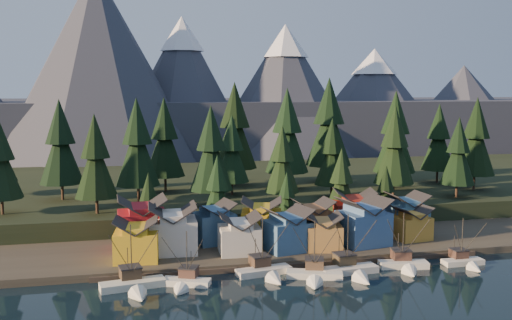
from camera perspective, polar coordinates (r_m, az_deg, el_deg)
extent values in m
plane|color=black|center=(103.13, 6.50, -13.14)|extent=(500.00, 500.00, 0.00)
cube|color=#322C24|center=(139.62, 1.08, -7.39)|extent=(400.00, 50.00, 1.50)
cube|color=black|center=(187.03, -2.56, -3.00)|extent=(420.00, 100.00, 6.00)
cube|color=#483D33|center=(117.85, 3.83, -10.26)|extent=(80.00, 4.00, 1.00)
cube|color=#444858|center=(333.56, -7.10, 3.42)|extent=(560.00, 160.00, 30.00)
cone|color=#444858|center=(271.85, -15.53, 8.75)|extent=(100.00, 100.00, 90.00)
cone|color=#444858|center=(290.65, -7.34, 7.04)|extent=(80.00, 80.00, 72.00)
cone|color=white|center=(291.99, -7.43, 12.42)|extent=(22.40, 22.40, 17.28)
cone|color=#444858|center=(287.91, 2.92, 6.69)|extent=(84.00, 84.00, 68.00)
cone|color=white|center=(288.95, 2.95, 11.82)|extent=(23.52, 23.52, 16.32)
cone|color=#444858|center=(321.83, 11.66, 5.70)|extent=(92.00, 92.00, 58.00)
cone|color=white|center=(322.15, 11.76, 9.62)|extent=(25.76, 25.76, 13.92)
cone|color=#444858|center=(357.57, 19.94, 4.90)|extent=(88.00, 88.00, 50.00)
cube|color=silver|center=(107.40, -12.22, -12.20)|extent=(12.00, 5.41, 1.83)
cone|color=silver|center=(101.52, -11.54, -13.33)|extent=(4.07, 4.49, 3.42)
cube|color=black|center=(107.63, -12.21, -12.54)|extent=(12.29, 5.52, 0.40)
cube|color=#443424|center=(108.82, -12.46, -10.96)|extent=(4.20, 4.01, 2.05)
cube|color=#282626|center=(108.48, -12.47, -10.39)|extent=(4.46, 4.28, 0.23)
cylinder|color=black|center=(106.27, -12.38, -9.02)|extent=(0.21, 0.21, 10.27)
cylinder|color=black|center=(110.61, -12.71, -9.81)|extent=(0.16, 0.16, 5.02)
cube|color=white|center=(107.31, -6.97, -12.13)|extent=(9.20, 5.95, 1.58)
cone|color=white|center=(102.98, -7.71, -12.98)|extent=(3.85, 3.86, 2.97)
cube|color=black|center=(107.50, -6.97, -12.43)|extent=(9.42, 6.07, 0.35)
cube|color=brown|center=(108.28, -6.75, -11.10)|extent=(4.03, 3.92, 1.78)
cube|color=#282626|center=(107.97, -6.76, -10.60)|extent=(4.29, 4.18, 0.20)
cylinder|color=black|center=(106.22, -6.93, -9.39)|extent=(0.18, 0.18, 8.90)
cylinder|color=black|center=(109.52, -6.50, -10.12)|extent=(0.14, 0.14, 4.35)
cube|color=beige|center=(112.40, 0.79, -11.17)|extent=(11.24, 5.17, 1.75)
cone|color=beige|center=(107.27, 2.09, -12.07)|extent=(3.89, 4.23, 3.28)
cube|color=black|center=(112.60, 0.79, -11.48)|extent=(11.51, 5.27, 0.38)
cube|color=#473326|center=(113.61, 0.38, -10.07)|extent=(4.04, 3.86, 1.97)
cube|color=#282626|center=(113.30, 0.38, -9.54)|extent=(4.29, 4.11, 0.22)
cylinder|color=black|center=(111.32, 0.65, -8.26)|extent=(0.20, 0.20, 9.85)
cylinder|color=black|center=(115.16, -0.07, -9.04)|extent=(0.15, 0.15, 4.82)
cube|color=silver|center=(111.11, 5.86, -11.43)|extent=(11.07, 6.25, 1.72)
cone|color=silver|center=(105.61, 5.91, -12.42)|extent=(4.17, 4.42, 3.23)
cube|color=black|center=(111.31, 5.85, -11.74)|extent=(11.33, 6.38, 0.38)
cube|color=brown|center=(112.44, 5.85, -10.31)|extent=(4.26, 4.12, 1.94)
cube|color=#282626|center=(112.12, 5.86, -9.78)|extent=(4.53, 4.39, 0.22)
cylinder|color=black|center=(110.08, 5.89, -8.52)|extent=(0.19, 0.19, 9.70)
cylinder|color=black|center=(114.11, 5.84, -9.26)|extent=(0.15, 0.15, 4.74)
cube|color=silver|center=(114.46, 9.27, -10.91)|extent=(11.68, 4.45, 1.83)
cone|color=silver|center=(109.22, 10.80, -11.83)|extent=(3.77, 4.19, 3.43)
cube|color=black|center=(114.67, 9.26, -11.24)|extent=(11.96, 4.53, 0.40)
cube|color=#483B26|center=(115.71, 8.81, -9.79)|extent=(3.95, 3.75, 2.06)
cube|color=#282626|center=(115.39, 8.82, -9.24)|extent=(4.20, 4.00, 0.23)
cylinder|color=black|center=(113.37, 9.17, -7.93)|extent=(0.21, 0.21, 10.29)
cylinder|color=black|center=(117.30, 8.30, -8.73)|extent=(0.16, 0.16, 5.03)
cube|color=silver|center=(120.14, 14.52, -10.19)|extent=(10.12, 4.93, 1.76)
cone|color=silver|center=(115.31, 15.31, -10.95)|extent=(3.82, 3.83, 3.30)
cube|color=black|center=(120.34, 14.51, -10.49)|extent=(10.36, 5.03, 0.38)
cube|color=#4D3329|center=(121.28, 14.29, -9.18)|extent=(4.04, 3.86, 1.98)
cube|color=#282626|center=(120.99, 14.31, -8.68)|extent=(4.29, 4.11, 0.22)
cylinder|color=black|center=(119.14, 14.52, -7.45)|extent=(0.20, 0.20, 9.89)
cylinder|color=black|center=(122.72, 14.04, -8.23)|extent=(0.15, 0.15, 4.84)
cube|color=silver|center=(125.69, 19.97, -9.65)|extent=(8.48, 2.91, 1.51)
cone|color=silver|center=(122.01, 21.17, -10.20)|extent=(2.86, 2.91, 2.84)
cube|color=black|center=(125.84, 19.96, -9.89)|extent=(8.69, 2.96, 0.33)
cube|color=#4A3127|center=(126.53, 19.61, -8.83)|extent=(3.05, 2.86, 1.70)
cube|color=#282626|center=(126.28, 19.63, -8.42)|extent=(3.24, 3.05, 0.19)
cylinder|color=black|center=(124.81, 19.93, -7.40)|extent=(0.17, 0.17, 8.51)
cylinder|color=black|center=(127.60, 19.21, -8.07)|extent=(0.13, 0.13, 4.16)
cube|color=gold|center=(117.78, -11.86, -8.40)|extent=(9.27, 8.30, 5.92)
cube|color=gold|center=(116.90, -11.90, -6.72)|extent=(5.40, 7.79, 1.21)
cube|color=beige|center=(122.08, -8.33, -7.49)|extent=(10.09, 9.04, 7.08)
cube|color=beige|center=(121.10, -8.36, -5.56)|extent=(5.67, 8.71, 1.38)
cube|color=beige|center=(120.60, -1.66, -7.96)|extent=(8.74, 8.20, 5.62)
cube|color=beige|center=(119.77, -1.66, -6.39)|extent=(4.94, 7.89, 1.18)
cube|color=#395F88|center=(122.59, 3.15, -7.56)|extent=(10.40, 9.61, 6.29)
cube|color=#395F88|center=(121.70, 3.17, -5.85)|extent=(6.46, 8.58, 1.25)
cube|color=olive|center=(124.41, 6.75, -7.61)|extent=(8.75, 8.75, 5.32)
cube|color=olive|center=(123.65, 6.77, -6.19)|extent=(5.44, 7.95, 1.05)
cube|color=#3D6192|center=(128.75, 10.68, -6.73)|extent=(11.38, 10.16, 7.30)
cube|color=#3D6192|center=(127.81, 10.72, -4.84)|extent=(6.98, 9.11, 1.39)
cube|color=#AF812D|center=(136.02, 15.23, -6.56)|extent=(8.48, 7.67, 5.22)
cube|color=#AF812D|center=(135.34, 15.28, -5.27)|extent=(5.07, 7.05, 1.07)
cube|color=maroon|center=(126.62, -11.29, -6.84)|extent=(10.51, 9.44, 7.88)
cube|color=maroon|center=(125.61, -11.34, -4.79)|extent=(5.95, 9.06, 1.42)
cube|color=#375C83|center=(128.73, -4.21, -6.77)|extent=(9.60, 9.20, 6.65)
cube|color=#375C83|center=(127.86, -4.23, -5.08)|extent=(5.96, 8.29, 1.15)
cube|color=gold|center=(130.27, 0.55, -6.57)|extent=(10.59, 9.62, 6.73)
cube|color=gold|center=(129.40, 0.56, -4.86)|extent=(6.64, 8.47, 1.26)
cube|color=#925933|center=(133.58, 5.69, -6.41)|extent=(9.05, 7.63, 6.09)
cube|color=#925933|center=(132.79, 5.71, -4.88)|extent=(5.17, 7.24, 1.21)
cube|color=maroon|center=(139.23, 9.79, -5.67)|extent=(10.91, 10.11, 7.28)
cube|color=maroon|center=(138.36, 9.82, -3.94)|extent=(6.75, 9.06, 1.32)
cube|color=#376284|center=(141.58, 14.79, -5.68)|extent=(8.48, 7.95, 6.86)
cube|color=#376284|center=(140.77, 14.84, -4.08)|extent=(4.67, 7.78, 1.19)
cylinder|color=#332319|center=(148.98, -24.03, -4.21)|extent=(0.70, 0.70, 4.10)
cone|color=black|center=(147.61, -24.20, -0.82)|extent=(10.02, 10.02, 14.12)
cylinder|color=#332319|center=(162.63, -18.79, -2.95)|extent=(0.70, 0.70, 4.78)
cone|color=black|center=(161.23, -18.93, 0.67)|extent=(11.68, 11.68, 16.46)
cone|color=black|center=(160.58, -19.05, 3.69)|extent=(7.97, 7.97, 11.95)
cylinder|color=#332319|center=(142.24, -15.61, -4.34)|extent=(0.70, 0.70, 4.22)
cone|color=black|center=(140.77, -15.73, -0.68)|extent=(10.33, 10.33, 14.55)
cone|color=black|center=(140.00, -15.84, 2.37)|extent=(7.04, 7.04, 10.56)
cylinder|color=#332319|center=(153.77, -11.66, -3.26)|extent=(0.70, 0.70, 4.86)
cone|color=black|center=(152.28, -11.76, 0.64)|extent=(11.88, 11.88, 16.75)
cone|color=black|center=(151.59, -11.84, 3.89)|extent=(8.10, 8.10, 12.15)
cylinder|color=#332319|center=(168.85, -9.04, -2.30)|extent=(0.70, 0.70, 4.83)
cone|color=black|center=(167.50, -9.11, 1.24)|extent=(11.82, 11.82, 16.65)
cone|color=black|center=(166.87, -9.17, 4.17)|extent=(8.06, 8.06, 12.08)
cylinder|color=#332319|center=(145.36, -4.46, -3.80)|extent=(0.70, 0.70, 4.53)
cone|color=black|center=(143.85, -4.50, 0.05)|extent=(11.08, 11.08, 15.61)
cone|color=black|center=(143.11, -4.53, 3.25)|extent=(7.55, 7.55, 11.33)
cylinder|color=#332319|center=(161.23, -2.41, -2.81)|extent=(0.70, 0.70, 4.00)
cone|color=black|center=(159.99, -2.42, 0.25)|extent=(9.77, 9.77, 13.76)
cone|color=black|center=(159.32, -2.44, 2.79)|extent=(6.66, 6.66, 9.99)
cylinder|color=#332319|center=(147.11, 2.62, -3.83)|extent=(0.70, 0.70, 3.62)
cone|color=black|center=(145.85, 2.64, -0.81)|extent=(8.84, 8.84, 12.45)
cone|color=black|center=(145.12, 2.65, 1.70)|extent=(6.03, 6.03, 9.04)
cylinder|color=#332319|center=(171.86, 3.09, -1.98)|extent=(0.70, 0.70, 5.31)
cone|color=black|center=(170.45, 3.12, 1.84)|extent=(12.97, 12.97, 18.28)
cone|color=black|center=(169.87, 3.14, 5.01)|extent=(8.84, 8.84, 13.27)
cylinder|color=#332319|center=(158.47, 7.55, -3.06)|extent=(0.70, 0.70, 3.87)
cone|color=black|center=(157.23, 7.60, -0.05)|extent=(9.45, 9.45, 13.32)
cone|color=black|center=(156.55, 7.64, 2.45)|extent=(6.45, 6.45, 9.67)
cylinder|color=#332319|center=(184.21, 7.21, -1.33)|extent=(0.70, 0.70, 5.89)
cone|color=black|center=(182.81, 7.28, 2.63)|extent=(14.41, 14.41, 20.30)
cone|color=black|center=(182.33, 7.33, 5.92)|extent=(9.82, 9.82, 14.74)
cylinder|color=#332319|center=(160.14, 13.56, -2.98)|extent=(0.70, 0.70, 4.46)
cone|color=black|center=(158.79, 13.66, 0.46)|extent=(10.91, 10.91, 15.37)
cone|color=black|center=(158.11, 13.74, 3.32)|extent=(7.44, 7.44, 11.16)
cylinder|color=#332319|center=(177.75, 13.61, -1.89)|extent=(0.70, 0.70, 5.17)
cone|color=black|center=(176.41, 13.71, 1.70)|extent=(12.63, 12.63, 17.80)
cone|color=black|center=(175.83, 13.80, 4.68)|extent=(8.61, 8.61, 12.92)
cylinder|color=#332319|center=(167.18, 19.41, -2.87)|extent=(0.70, 0.70, 3.92)
cone|color=black|center=(166.00, 19.53, 0.02)|extent=(9.57, 9.57, 13.49)
cone|color=black|center=(165.35, 19.63, 2.42)|extent=(6.53, 6.53, 9.79)
cylinder|color=#332319|center=(191.51, 17.65, -1.51)|extent=(0.70, 0.70, 4.44)
cone|color=black|center=(190.38, 17.76, 1.35)|extent=(10.85, 10.85, 15.29)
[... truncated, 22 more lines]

